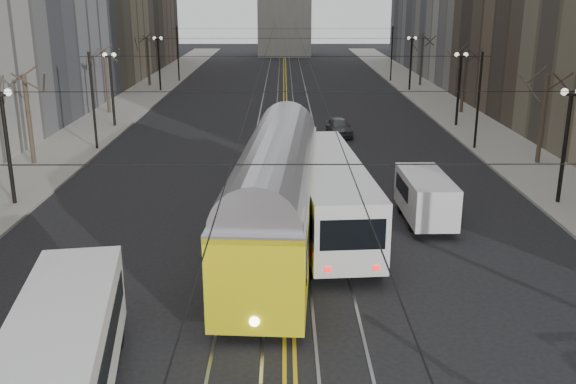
{
  "coord_description": "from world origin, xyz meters",
  "views": [
    {
      "loc": [
        -0.16,
        -12.73,
        10.15
      ],
      "look_at": [
        -0.0,
        10.5,
        3.0
      ],
      "focal_mm": 40.0,
      "sensor_mm": 36.0,
      "label": 1
    }
  ],
  "objects_px": {
    "cargo_van": "(425,199)",
    "sedan_grey": "(339,127)",
    "streetcar": "(276,205)",
    "rear_bus": "(328,196)"
  },
  "relations": [
    {
      "from": "cargo_van",
      "to": "sedan_grey",
      "type": "height_order",
      "value": "cargo_van"
    },
    {
      "from": "streetcar",
      "to": "rear_bus",
      "type": "xyz_separation_m",
      "value": [
        2.3,
        2.02,
        -0.27
      ]
    },
    {
      "from": "rear_bus",
      "to": "cargo_van",
      "type": "xyz_separation_m",
      "value": [
        4.58,
        1.1,
        -0.51
      ]
    },
    {
      "from": "rear_bus",
      "to": "sedan_grey",
      "type": "xyz_separation_m",
      "value": [
        2.2,
        20.35,
        -0.96
      ]
    },
    {
      "from": "streetcar",
      "to": "sedan_grey",
      "type": "bearing_deg",
      "value": 82.49
    },
    {
      "from": "streetcar",
      "to": "cargo_van",
      "type": "relative_size",
      "value": 3.18
    },
    {
      "from": "rear_bus",
      "to": "cargo_van",
      "type": "distance_m",
      "value": 4.74
    },
    {
      "from": "cargo_van",
      "to": "sedan_grey",
      "type": "bearing_deg",
      "value": 95.99
    },
    {
      "from": "streetcar",
      "to": "rear_bus",
      "type": "relative_size",
      "value": 1.29
    },
    {
      "from": "sedan_grey",
      "to": "rear_bus",
      "type": "bearing_deg",
      "value": -102.67
    }
  ]
}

